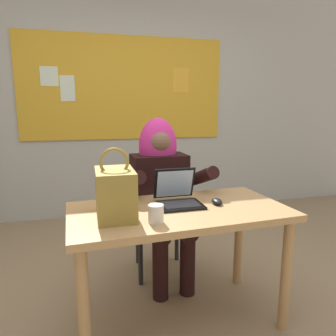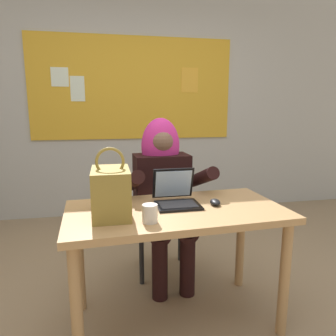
{
  "view_description": "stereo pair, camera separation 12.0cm",
  "coord_description": "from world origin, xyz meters",
  "px_view_note": "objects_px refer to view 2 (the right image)",
  "views": [
    {
      "loc": [
        -0.45,
        -1.67,
        1.31
      ],
      "look_at": [
        0.06,
        0.31,
        0.92
      ],
      "focal_mm": 33.08,
      "sensor_mm": 36.0,
      "label": 1
    },
    {
      "loc": [
        -0.33,
        -1.69,
        1.31
      ],
      "look_at": [
        0.06,
        0.31,
        0.92
      ],
      "focal_mm": 33.08,
      "sensor_mm": 36.0,
      "label": 2
    }
  ],
  "objects_px": {
    "desk_main": "(176,225)",
    "coffee_mug": "(150,213)",
    "handbag": "(111,192)",
    "laptop": "(176,196)",
    "person_costumed": "(163,186)",
    "computer_mouse": "(215,202)",
    "chair_at_desk": "(161,210)"
  },
  "relations": [
    {
      "from": "chair_at_desk",
      "to": "handbag",
      "type": "distance_m",
      "value": 0.93
    },
    {
      "from": "computer_mouse",
      "to": "handbag",
      "type": "xyz_separation_m",
      "value": [
        -0.62,
        -0.08,
        0.12
      ]
    },
    {
      "from": "chair_at_desk",
      "to": "coffee_mug",
      "type": "xyz_separation_m",
      "value": [
        -0.21,
        -0.89,
        0.29
      ]
    },
    {
      "from": "coffee_mug",
      "to": "computer_mouse",
      "type": "bearing_deg",
      "value": 26.59
    },
    {
      "from": "laptop",
      "to": "person_costumed",
      "type": "bearing_deg",
      "value": 88.35
    },
    {
      "from": "desk_main",
      "to": "person_costumed",
      "type": "xyz_separation_m",
      "value": [
        0.03,
        0.56,
        0.1
      ]
    },
    {
      "from": "desk_main",
      "to": "coffee_mug",
      "type": "distance_m",
      "value": 0.31
    },
    {
      "from": "desk_main",
      "to": "computer_mouse",
      "type": "bearing_deg",
      "value": 4.19
    },
    {
      "from": "desk_main",
      "to": "chair_at_desk",
      "type": "relative_size",
      "value": 1.46
    },
    {
      "from": "handbag",
      "to": "coffee_mug",
      "type": "distance_m",
      "value": 0.25
    },
    {
      "from": "computer_mouse",
      "to": "coffee_mug",
      "type": "relative_size",
      "value": 1.09
    },
    {
      "from": "laptop",
      "to": "handbag",
      "type": "bearing_deg",
      "value": -160.98
    },
    {
      "from": "desk_main",
      "to": "chair_at_desk",
      "type": "distance_m",
      "value": 0.7
    },
    {
      "from": "person_costumed",
      "to": "coffee_mug",
      "type": "relative_size",
      "value": 13.1
    },
    {
      "from": "chair_at_desk",
      "to": "person_costumed",
      "type": "bearing_deg",
      "value": 3.48
    },
    {
      "from": "laptop",
      "to": "handbag",
      "type": "relative_size",
      "value": 0.73
    },
    {
      "from": "chair_at_desk",
      "to": "laptop",
      "type": "relative_size",
      "value": 3.24
    },
    {
      "from": "desk_main",
      "to": "coffee_mug",
      "type": "height_order",
      "value": "coffee_mug"
    },
    {
      "from": "laptop",
      "to": "computer_mouse",
      "type": "height_order",
      "value": "laptop"
    },
    {
      "from": "desk_main",
      "to": "handbag",
      "type": "xyz_separation_m",
      "value": [
        -0.37,
        -0.06,
        0.24
      ]
    },
    {
      "from": "person_costumed",
      "to": "laptop",
      "type": "xyz_separation_m",
      "value": [
        -0.01,
        -0.48,
        0.05
      ]
    },
    {
      "from": "handbag",
      "to": "person_costumed",
      "type": "bearing_deg",
      "value": 57.1
    },
    {
      "from": "person_costumed",
      "to": "computer_mouse",
      "type": "distance_m",
      "value": 0.59
    },
    {
      "from": "person_costumed",
      "to": "coffee_mug",
      "type": "distance_m",
      "value": 0.79
    },
    {
      "from": "person_costumed",
      "to": "laptop",
      "type": "height_order",
      "value": "person_costumed"
    },
    {
      "from": "person_costumed",
      "to": "computer_mouse",
      "type": "xyz_separation_m",
      "value": [
        0.22,
        -0.54,
        0.02
      ]
    },
    {
      "from": "chair_at_desk",
      "to": "person_costumed",
      "type": "xyz_separation_m",
      "value": [
        -0.0,
        -0.13,
        0.23
      ]
    },
    {
      "from": "coffee_mug",
      "to": "person_costumed",
      "type": "bearing_deg",
      "value": 74.58
    },
    {
      "from": "handbag",
      "to": "computer_mouse",
      "type": "bearing_deg",
      "value": 7.01
    },
    {
      "from": "chair_at_desk",
      "to": "person_costumed",
      "type": "relative_size",
      "value": 0.72
    },
    {
      "from": "desk_main",
      "to": "handbag",
      "type": "distance_m",
      "value": 0.45
    },
    {
      "from": "chair_at_desk",
      "to": "laptop",
      "type": "distance_m",
      "value": 0.67
    }
  ]
}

